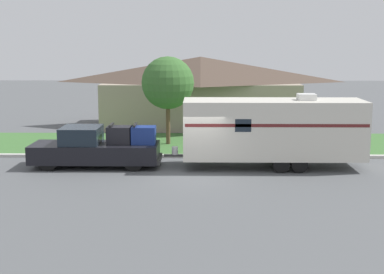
% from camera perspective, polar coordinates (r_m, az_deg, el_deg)
% --- Properties ---
extents(ground_plane, '(120.00, 120.00, 0.00)m').
position_cam_1_polar(ground_plane, '(23.09, 0.42, -4.14)').
color(ground_plane, '#515456').
extents(curb_strip, '(80.00, 0.30, 0.14)m').
position_cam_1_polar(curb_strip, '(26.73, 0.49, -2.04)').
color(curb_strip, beige).
rests_on(curb_strip, ground_plane).
extents(lawn_strip, '(80.00, 7.00, 0.03)m').
position_cam_1_polar(lawn_strip, '(30.32, 0.54, -0.71)').
color(lawn_strip, '#3D6B33').
rests_on(lawn_strip, ground_plane).
extents(house_across_street, '(14.01, 6.56, 4.74)m').
position_cam_1_polar(house_across_street, '(36.78, 0.91, 5.01)').
color(house_across_street, gray).
rests_on(house_across_street, ground_plane).
extents(pickup_truck, '(5.94, 2.06, 2.00)m').
position_cam_1_polar(pickup_truck, '(24.97, -10.12, -1.16)').
color(pickup_truck, black).
rests_on(pickup_truck, ground_plane).
extents(travel_trailer, '(9.06, 2.45, 3.39)m').
position_cam_1_polar(travel_trailer, '(24.58, 8.66, 0.87)').
color(travel_trailer, black).
rests_on(travel_trailer, ground_plane).
extents(mailbox, '(0.48, 0.20, 1.30)m').
position_cam_1_polar(mailbox, '(27.36, 3.98, 0.20)').
color(mailbox, brown).
rests_on(mailbox, ground_plane).
extents(tree_in_yard, '(2.92, 2.92, 4.93)m').
position_cam_1_polar(tree_in_yard, '(29.79, -2.60, 5.77)').
color(tree_in_yard, brown).
rests_on(tree_in_yard, ground_plane).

